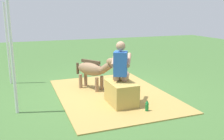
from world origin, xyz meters
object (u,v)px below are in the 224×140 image
object	(u,v)px
hay_bale	(121,93)
tent_pole_right	(8,44)
soda_bottle	(147,106)
pony_standing	(93,69)
tent_pole_left	(12,58)
person_seated	(121,69)

from	to	relation	value
hay_bale	tent_pole_right	world-z (taller)	tent_pole_right
soda_bottle	tent_pole_right	world-z (taller)	tent_pole_right
hay_bale	pony_standing	distance (m)	1.27
soda_bottle	tent_pole_left	world-z (taller)	tent_pole_left
hay_bale	tent_pole_right	distance (m)	3.61
tent_pole_left	hay_bale	bearing A→B (deg)	-98.32
hay_bale	tent_pole_left	xyz separation A→B (m)	(0.31, 2.15, 0.87)
person_seated	soda_bottle	world-z (taller)	person_seated
person_seated	tent_pole_left	bearing A→B (deg)	85.82
pony_standing	person_seated	bearing A→B (deg)	-162.60
hay_bale	pony_standing	xyz separation A→B (m)	(1.20, 0.27, 0.30)
hay_bale	tent_pole_left	distance (m)	2.34
soda_bottle	tent_pole_right	bearing A→B (deg)	39.31
person_seated	soda_bottle	xyz separation A→B (m)	(-0.72, -0.28, -0.66)
soda_bottle	pony_standing	bearing A→B (deg)	18.90
person_seated	pony_standing	distance (m)	1.12
tent_pole_left	soda_bottle	bearing A→B (deg)	-109.56
person_seated	pony_standing	xyz separation A→B (m)	(1.05, 0.33, -0.22)
hay_bale	pony_standing	world-z (taller)	pony_standing
pony_standing	soda_bottle	size ratio (longest dim) A/B	4.72
person_seated	soda_bottle	bearing A→B (deg)	-158.97
person_seated	pony_standing	bearing A→B (deg)	17.40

